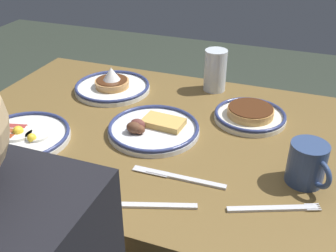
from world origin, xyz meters
TOP-DOWN VIEW (x-y plane):
  - dining_table at (0.00, 0.00)m, footprint 1.14×0.80m
  - plate_near_main at (-0.03, 0.02)m, footprint 0.26×0.26m
  - plate_center_pancakes at (-0.27, -0.15)m, footprint 0.21×0.21m
  - plate_far_companion at (0.21, -0.19)m, footprint 0.26×0.26m
  - plate_far_side at (0.29, 0.18)m, footprint 0.26×0.26m
  - coffee_mug at (-0.44, 0.10)m, footprint 0.10×0.10m
  - drinking_glass at (-0.12, -0.32)m, footprint 0.08×0.08m
  - fork_near at (-0.39, 0.22)m, footprint 0.19×0.09m
  - fork_far at (-0.13, 0.30)m, footprint 0.20×0.08m
  - butter_knife at (-0.16, 0.19)m, footprint 0.23×0.02m

SIDE VIEW (x-z plane):
  - dining_table at x=0.00m, z-range 0.27..1.01m
  - butter_knife at x=-0.16m, z-range 0.73..0.74m
  - fork_far at x=-0.13m, z-range 0.73..0.74m
  - fork_near at x=-0.39m, z-range 0.73..0.74m
  - plate_far_side at x=0.29m, z-range 0.73..0.77m
  - plate_near_main at x=-0.03m, z-range 0.72..0.77m
  - plate_center_pancakes at x=-0.27m, z-range 0.73..0.77m
  - plate_far_companion at x=0.21m, z-range 0.71..0.79m
  - coffee_mug at x=-0.44m, z-range 0.73..0.84m
  - drinking_glass at x=-0.12m, z-range 0.73..0.87m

